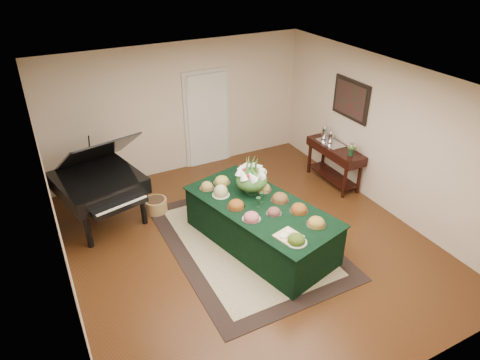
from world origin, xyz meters
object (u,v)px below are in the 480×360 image
buffet_table (260,224)px  floral_centerpiece (252,177)px  mahogany_sideboard (335,155)px  grand_piano (99,182)px

buffet_table → floral_centerpiece: size_ratio=5.19×
buffet_table → mahogany_sideboard: (2.33, 1.08, 0.25)m
floral_centerpiece → mahogany_sideboard: size_ratio=0.39×
grand_piano → mahogany_sideboard: 4.53m
buffet_table → floral_centerpiece: floral_centerpiece is taller
buffet_table → grand_piano: grand_piano is taller
mahogany_sideboard → buffet_table: bearing=-155.2°
buffet_table → floral_centerpiece: 0.79m
floral_centerpiece → mahogany_sideboard: (2.29, 0.69, -0.44)m
mahogany_sideboard → grand_piano: bearing=170.3°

